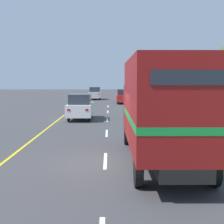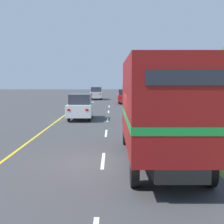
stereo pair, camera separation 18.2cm
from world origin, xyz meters
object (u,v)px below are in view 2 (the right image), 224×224
Objects in this scene: highway_sign at (216,98)px; roadside_tree_mid at (214,77)px; horse_trailer_truck at (161,107)px; lead_car_red_ahead at (125,96)px; lead_car_white at (81,107)px; lead_car_silver_ahead at (97,93)px.

highway_sign is 0.62× the size of roadside_tree_mid.
horse_trailer_truck is 32.02m from lead_car_red_ahead.
lead_car_white is 0.92× the size of roadside_tree_mid.
highway_sign is at bearing -41.24° from lead_car_white.
lead_car_red_ahead is at bearing 115.00° from roadside_tree_mid.
lead_car_white is at bearing -164.05° from roadside_tree_mid.
roadside_tree_mid is (10.94, -24.07, 2.29)m from lead_car_silver_ahead.
roadside_tree_mid reaches higher than horse_trailer_truck.
horse_trailer_truck is 14.67m from lead_car_white.
highway_sign is (8.09, -7.09, 1.04)m from lead_car_white.
lead_car_white is at bearing -102.58° from lead_car_red_ahead.
lead_car_red_ahead is 1.01× the size of lead_car_silver_ahead.
roadside_tree_mid is at bearing -65.56° from lead_car_silver_ahead.
roadside_tree_mid is (10.91, 3.12, 2.28)m from lead_car_white.
lead_car_red_ahead is 10.09m from lead_car_silver_ahead.
horse_trailer_truck is at bearing -120.06° from highway_sign.
roadside_tree_mid reaches higher than highway_sign.
lead_car_red_ahead is at bearing 90.09° from horse_trailer_truck.
lead_car_red_ahead is 1.47× the size of highway_sign.
roadside_tree_mid is (6.86, 17.18, 1.22)m from horse_trailer_truck.
horse_trailer_truck is at bearing -73.91° from lead_car_white.
lead_car_silver_ahead is 26.54m from roadside_tree_mid.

